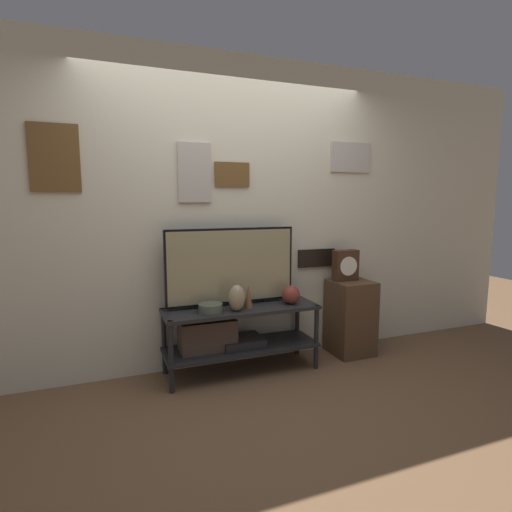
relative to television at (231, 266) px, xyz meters
name	(u,v)px	position (x,y,z in m)	size (l,w,h in m)	color
ground_plane	(252,383)	(0.06, -0.35, -0.91)	(12.00, 12.00, 0.00)	brown
wall_back	(231,213)	(0.05, 0.17, 0.44)	(6.40, 0.08, 2.70)	beige
media_console	(229,333)	(-0.06, -0.09, -0.55)	(1.32, 0.43, 0.57)	#232326
television	(231,266)	(0.00, 0.00, 0.00)	(1.13, 0.05, 0.67)	black
vase_wide_bowl	(211,308)	(-0.23, -0.16, -0.31)	(0.19, 0.19, 0.07)	#4C5647
vase_round_glass	(291,295)	(0.50, -0.14, -0.26)	(0.16, 0.16, 0.16)	brown
vase_urn_stoneware	(237,298)	(-0.01, -0.19, -0.23)	(0.14, 0.13, 0.22)	tan
vase_slim_bronze	(248,297)	(0.10, -0.15, -0.24)	(0.07, 0.07, 0.20)	brown
side_table	(350,317)	(1.17, -0.07, -0.56)	(0.37, 0.38, 0.71)	#513823
mantel_clock	(346,265)	(1.13, -0.03, -0.06)	(0.24, 0.11, 0.29)	#422819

